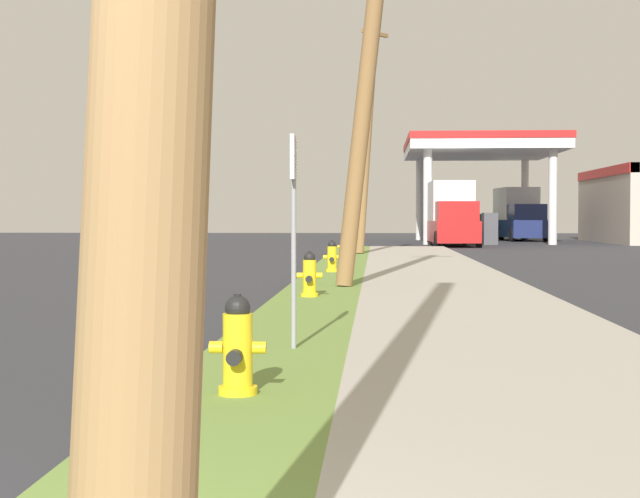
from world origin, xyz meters
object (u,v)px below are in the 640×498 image
(street_sign_post, at_px, (294,196))
(car_teal_by_near_pump, at_px, (486,228))
(utility_pole_background, at_px, (367,132))
(fire_hydrant_third, at_px, (332,258))
(fire_hydrant_second, at_px, (310,277))
(utility_pole_midground, at_px, (369,62))
(fire_hydrant_fourth, at_px, (344,247))
(fire_hydrant_fifth, at_px, (351,240))
(truck_red_on_apron, at_px, (451,215))
(fire_hydrant_nearest, at_px, (238,351))
(truck_navy_at_forecourt, at_px, (518,215))

(street_sign_post, bearing_deg, car_teal_by_near_pump, 81.61)
(utility_pole_background, bearing_deg, street_sign_post, -91.10)
(fire_hydrant_third, relative_size, utility_pole_background, 0.09)
(fire_hydrant_third, distance_m, utility_pole_background, 12.27)
(fire_hydrant_second, relative_size, utility_pole_midground, 0.09)
(fire_hydrant_fourth, xyz_separation_m, fire_hydrant_fifth, (-0.02, 8.88, 0.00))
(fire_hydrant_third, bearing_deg, utility_pole_midground, -79.10)
(utility_pole_midground, bearing_deg, car_teal_by_near_pump, 80.78)
(utility_pole_background, bearing_deg, fire_hydrant_second, -92.30)
(fire_hydrant_second, bearing_deg, fire_hydrant_third, 89.69)
(fire_hydrant_second, bearing_deg, street_sign_post, -87.52)
(fire_hydrant_fifth, height_order, street_sign_post, street_sign_post)
(fire_hydrant_fifth, height_order, truck_red_on_apron, truck_red_on_apron)
(fire_hydrant_nearest, height_order, truck_red_on_apron, truck_red_on_apron)
(fire_hydrant_fourth, bearing_deg, utility_pole_background, 79.24)
(utility_pole_background, xyz_separation_m, street_sign_post, (-0.48, -25.01, -2.78))
(fire_hydrant_nearest, height_order, fire_hydrant_fourth, same)
(fire_hydrant_second, xyz_separation_m, utility_pole_midground, (0.93, 2.52, 3.88))
(fire_hydrant_fourth, bearing_deg, truck_navy_at_forecourt, 71.03)
(utility_pole_midground, xyz_separation_m, street_sign_post, (-0.66, -8.78, -2.69))
(fire_hydrant_second, relative_size, truck_navy_at_forecourt, 0.11)
(truck_navy_at_forecourt, bearing_deg, utility_pole_background, -110.19)
(fire_hydrant_fifth, bearing_deg, fire_hydrant_fourth, -89.84)
(fire_hydrant_second, relative_size, street_sign_post, 0.35)
(street_sign_post, bearing_deg, fire_hydrant_second, 92.48)
(street_sign_post, distance_m, truck_red_on_apron, 38.04)
(utility_pole_midground, distance_m, utility_pole_background, 16.24)
(fire_hydrant_nearest, relative_size, fire_hydrant_fourth, 1.00)
(fire_hydrant_nearest, height_order, fire_hydrant_second, same)
(utility_pole_midground, xyz_separation_m, truck_navy_at_forecourt, (8.45, 39.72, -2.84))
(street_sign_post, xyz_separation_m, truck_red_on_apron, (4.40, 37.78, -0.15))
(fire_hydrant_second, bearing_deg, fire_hydrant_fifth, 89.91)
(fire_hydrant_third, xyz_separation_m, street_sign_post, (0.23, -13.43, 1.19))
(fire_hydrant_fifth, bearing_deg, truck_red_on_apron, 58.41)
(fire_hydrant_third, height_order, utility_pole_midground, utility_pole_midground)
(fire_hydrant_third, distance_m, truck_red_on_apron, 24.81)
(truck_navy_at_forecourt, bearing_deg, street_sign_post, -100.65)
(fire_hydrant_second, bearing_deg, truck_red_on_apron, 81.57)
(utility_pole_midground, xyz_separation_m, car_teal_by_near_pump, (6.94, 42.74, -3.61))
(utility_pole_background, relative_size, street_sign_post, 3.98)
(utility_pole_background, relative_size, truck_navy_at_forecourt, 1.29)
(utility_pole_background, distance_m, street_sign_post, 25.17)
(fire_hydrant_third, relative_size, fire_hydrant_fifth, 1.00)
(fire_hydrant_fifth, distance_m, car_teal_by_near_pump, 22.67)
(fire_hydrant_second, bearing_deg, fire_hydrant_nearest, -89.53)
(car_teal_by_near_pump, distance_m, truck_navy_at_forecourt, 3.47)
(truck_navy_at_forecourt, relative_size, truck_red_on_apron, 1.01)
(car_teal_by_near_pump, xyz_separation_m, truck_red_on_apron, (-3.20, -13.74, 0.77))
(fire_hydrant_nearest, relative_size, fire_hydrant_third, 1.00)
(fire_hydrant_nearest, relative_size, truck_navy_at_forecourt, 0.11)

